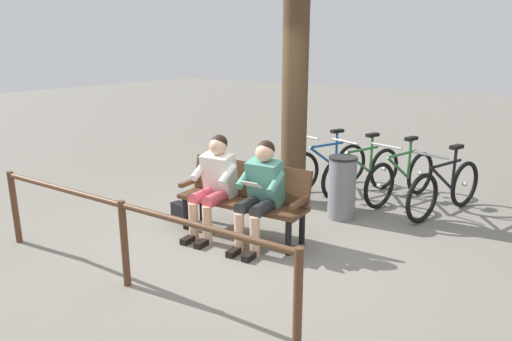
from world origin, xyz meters
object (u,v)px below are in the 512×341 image
Objects in this scene: handbag at (182,213)px; bicycle_orange at (401,177)px; person_companion at (214,181)px; tree_trunk at (295,92)px; bench at (245,194)px; bicycle_silver at (327,166)px; bicycle_purple at (445,189)px; person_reading at (261,189)px; bicycle_green at (362,172)px; litter_bin at (342,188)px.

bicycle_orange is at bearing -129.13° from handbag.
person_companion is 1.82m from tree_trunk.
handbag is at bearing 4.98° from bench.
bicycle_orange and bicycle_silver have the same top height.
bicycle_silver is at bearing -100.11° from person_companion.
person_companion is at bearing 176.73° from handbag.
handbag is at bearing -24.26° from bicycle_orange.
person_companion is 0.82m from handbag.
bicycle_purple is 1.02× the size of bicycle_silver.
bicycle_purple is at bearing -158.87° from tree_trunk.
handbag is 2.57m from bicycle_silver.
person_companion is 0.76× the size of bicycle_silver.
person_companion is at bearing -0.05° from person_reading.
person_reading is 2.43m from bicycle_green.
litter_bin is at bearing -140.50° from handbag.
person_companion is 0.74× the size of bicycle_purple.
bicycle_orange and bicycle_green have the same top height.
bicycle_green reaches higher than handbag.
person_reading is 0.74× the size of bicycle_green.
tree_trunk is 1.97× the size of bicycle_purple.
handbag is 3.51m from bicycle_purple.
bench is 5.44× the size of handbag.
bicycle_purple is (-1.06, -0.93, -0.06)m from litter_bin.
bench is 1.01× the size of bicycle_green.
bicycle_silver is at bearing -85.07° from person_reading.
bicycle_purple reaches higher than bench.
bicycle_orange is at bearing 114.22° from bicycle_silver.
person_reading reaches higher than bicycle_silver.
bench is 1.00× the size of bicycle_purple.
bench is at bearing 96.60° from tree_trunk.
tree_trunk is at bearing -18.62° from bicycle_green.
litter_bin is at bearing -32.13° from bicycle_purple.
litter_bin is 0.52× the size of bicycle_green.
bicycle_silver is at bearing -109.37° from handbag.
bicycle_green is at bearing -120.76° from handbag.
bicycle_purple reaches higher than handbag.
person_companion is (0.64, 0.05, -0.00)m from person_reading.
bicycle_purple is at bearing -136.64° from person_companion.
bicycle_orange is 0.58m from bicycle_green.
person_companion is at bearing 27.01° from bench.
litter_bin is 1.33m from bicycle_silver.
tree_trunk is at bearing -87.95° from bench.
bicycle_orange is (-1.40, -2.51, -0.30)m from person_companion.
litter_bin is at bearing -125.29° from bench.
bicycle_purple is at bearing -134.52° from bench.
person_reading reaches higher than bench.
person_reading is at bearing 13.88° from bicycle_green.
bicycle_purple is (-1.43, -2.24, -0.31)m from person_reading.
bench is 1.03× the size of bicycle_silver.
person_reading is at bearing -179.29° from handbag.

